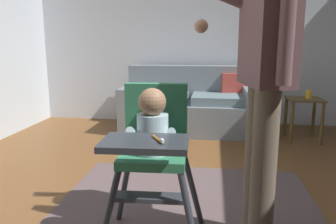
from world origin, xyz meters
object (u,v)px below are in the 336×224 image
Objects in this scene: side_table at (304,110)px; high_chair at (153,138)px; adult_standing at (264,76)px; sippy_cup at (309,94)px; couch at (191,106)px.

high_chair is at bearing -120.56° from side_table.
adult_standing is (0.59, 0.12, 0.34)m from high_chair.
high_chair reaches higher than sippy_cup.
adult_standing reaches higher than side_table.
sippy_cup is at bearing -122.79° from adult_standing.
side_table is at bearing 146.82° from high_chair.
adult_standing is (0.57, -2.60, 0.66)m from couch.
high_chair is 2.80m from side_table.
adult_standing is at bearing -110.80° from sippy_cup.
side_table is at bearing 77.15° from couch.
sippy_cup is at bearing 146.10° from high_chair.
sippy_cup is (0.87, 2.28, -0.43)m from adult_standing.
adult_standing is 3.37× the size of side_table.
adult_standing reaches higher than high_chair.
couch is 1.43m from side_table.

